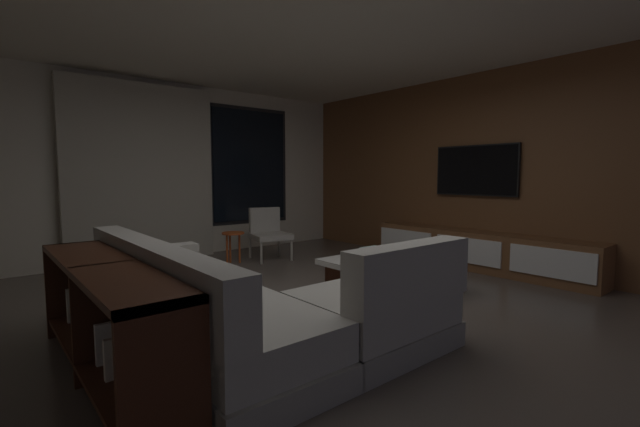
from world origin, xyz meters
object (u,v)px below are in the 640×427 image
media_console (479,251)px  side_stool (233,238)px  sectional_couch (246,310)px  console_table_behind_couch (106,314)px  book_stack_on_coffee_table (374,253)px  mounted_tv (476,170)px  accent_chair_near_window (268,231)px  coffee_table (389,276)px

media_console → side_stool: bearing=133.4°
sectional_couch → console_table_behind_couch: bearing=171.8°
book_stack_on_coffee_table → media_console: (1.87, -0.20, -0.17)m
mounted_tv → side_stool: bearing=137.8°
sectional_couch → mounted_tv: mounted_tv is taller
console_table_behind_couch → mounted_tv: bearing=3.7°
mounted_tv → console_table_behind_couch: (-4.83, -0.32, -0.93)m
side_stool → console_table_behind_couch: 3.48m
accent_chair_near_window → console_table_behind_couch: (-2.88, -2.61, -0.01)m
console_table_behind_couch → sectional_couch: bearing=-8.2°
media_console → console_table_behind_couch: size_ratio=1.48×
accent_chair_near_window → coffee_table: bearing=-90.4°
media_console → mounted_tv: (0.18, 0.20, 1.10)m
accent_chair_near_window → media_console: size_ratio=0.25×
mounted_tv → console_table_behind_couch: mounted_tv is taller
book_stack_on_coffee_table → mounted_tv: size_ratio=0.21×
book_stack_on_coffee_table → mounted_tv: bearing=-0.2°
coffee_table → book_stack_on_coffee_table: bearing=116.3°
sectional_couch → side_stool: 3.08m
sectional_couch → media_console: bearing=3.8°
book_stack_on_coffee_table → media_console: media_console is taller
sectional_couch → console_table_behind_couch: (-0.91, 0.13, 0.13)m
coffee_table → side_stool: bearing=103.3°
sectional_couch → book_stack_on_coffee_table: 1.93m
book_stack_on_coffee_table → accent_chair_near_window: accent_chair_near_window is taller
coffee_table → side_stool: size_ratio=2.52×
book_stack_on_coffee_table → accent_chair_near_window: 2.29m
console_table_behind_couch → media_console: bearing=1.4°
side_stool → console_table_behind_couch: console_table_behind_couch is taller
media_console → accent_chair_near_window: bearing=125.4°
sectional_couch → media_console: size_ratio=0.81×
coffee_table → book_stack_on_coffee_table: book_stack_on_coffee_table is taller
book_stack_on_coffee_table → coffee_table: bearing=-63.7°
mounted_tv → media_console: bearing=-132.4°
mounted_tv → sectional_couch: bearing=-173.5°
coffee_table → book_stack_on_coffee_table: 0.29m
coffee_table → media_console: size_ratio=0.37×
coffee_table → side_stool: 2.54m
side_stool → console_table_behind_couch: size_ratio=0.22×
side_stool → sectional_couch: bearing=-116.4°
accent_chair_near_window → media_console: accent_chair_near_window is taller
accent_chair_near_window → side_stool: size_ratio=1.70×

